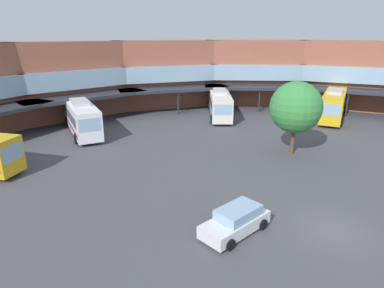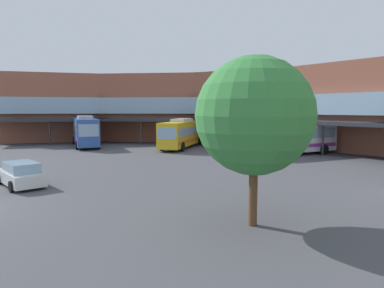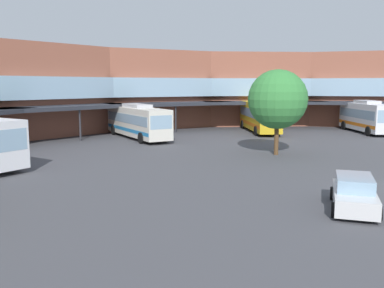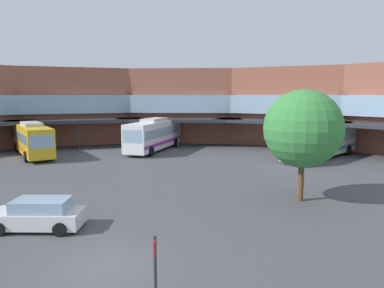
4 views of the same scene
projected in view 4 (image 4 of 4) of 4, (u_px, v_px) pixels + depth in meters
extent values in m
plane|color=#47474C|center=(107.00, 266.00, 13.92)|extent=(126.65, 126.65, 0.00)
cube|color=#93543F|center=(288.00, 107.00, 47.74)|extent=(16.96, 8.95, 10.07)
cube|color=#8CADC6|center=(287.00, 104.00, 47.16)|extent=(15.42, 8.88, 2.35)
cube|color=#282B33|center=(280.00, 122.00, 43.47)|extent=(16.58, 6.99, 0.40)
cylinder|color=#2D2D33|center=(276.00, 137.00, 42.26)|extent=(0.20, 0.20, 3.36)
cube|color=#93543F|center=(182.00, 106.00, 51.16)|extent=(16.96, 8.95, 10.07)
cube|color=#8CADC6|center=(181.00, 103.00, 50.52)|extent=(15.42, 8.88, 2.35)
cube|color=#282B33|center=(179.00, 120.00, 46.44)|extent=(16.58, 6.99, 0.40)
cylinder|color=#2D2D33|center=(178.00, 134.00, 45.09)|extent=(0.20, 0.20, 3.36)
cube|color=#93543F|center=(76.00, 106.00, 49.11)|extent=(16.79, 13.78, 10.07)
cube|color=#8CADC6|center=(76.00, 104.00, 48.50)|extent=(15.57, 13.11, 2.35)
cube|color=#282B33|center=(77.00, 121.00, 44.66)|extent=(15.71, 12.10, 0.40)
cylinder|color=#2D2D33|center=(78.00, 136.00, 43.39)|extent=(0.20, 0.20, 3.36)
cube|color=white|center=(154.00, 134.00, 42.69)|extent=(3.25, 11.59, 3.12)
cube|color=#8CADC6|center=(154.00, 131.00, 42.64)|extent=(3.26, 10.90, 1.00)
cube|color=purple|center=(154.00, 142.00, 42.81)|extent=(3.26, 11.36, 0.37)
cube|color=#8CADC6|center=(133.00, 137.00, 37.27)|extent=(2.25, 0.26, 1.37)
cube|color=#B2B2B7|center=(154.00, 120.00, 42.46)|extent=(2.04, 4.22, 0.36)
cylinder|color=black|center=(151.00, 151.00, 38.82)|extent=(0.37, 1.12, 1.10)
cylinder|color=black|center=(130.00, 150.00, 39.57)|extent=(0.37, 1.12, 1.10)
cylinder|color=black|center=(176.00, 142.00, 46.19)|extent=(0.37, 1.12, 1.10)
cylinder|color=black|center=(157.00, 141.00, 46.94)|extent=(0.37, 1.12, 1.10)
cube|color=gold|center=(32.00, 139.00, 39.15)|extent=(10.13, 9.88, 2.94)
cube|color=#8CADC6|center=(32.00, 136.00, 39.10)|extent=(9.66, 9.43, 0.94)
cube|color=orange|center=(33.00, 146.00, 39.26)|extent=(9.98, 9.74, 0.35)
cube|color=#8CADC6|center=(42.00, 142.00, 34.26)|extent=(1.60, 1.65, 1.29)
cube|color=#B2B2B7|center=(31.00, 124.00, 38.93)|extent=(4.23, 4.17, 0.36)
cylinder|color=black|center=(52.00, 154.00, 36.66)|extent=(1.00, 0.98, 1.10)
cylinder|color=black|center=(26.00, 157.00, 35.34)|extent=(1.00, 0.98, 1.10)
cylinder|color=black|center=(39.00, 145.00, 43.30)|extent=(1.00, 0.98, 1.10)
cylinder|color=black|center=(16.00, 147.00, 41.99)|extent=(1.00, 0.98, 1.10)
cube|color=silver|center=(321.00, 141.00, 37.50)|extent=(8.43, 11.84, 2.95)
cube|color=#8CADC6|center=(321.00, 137.00, 37.45)|extent=(8.10, 11.23, 0.94)
cube|color=#267FBF|center=(321.00, 149.00, 37.61)|extent=(8.33, 11.64, 0.35)
cube|color=#8CADC6|center=(292.00, 143.00, 33.15)|extent=(1.99, 1.25, 1.30)
cube|color=#B2B2B7|center=(322.00, 125.00, 37.27)|extent=(3.78, 4.70, 0.36)
cylinder|color=black|center=(314.00, 159.00, 33.84)|extent=(0.82, 1.10, 1.10)
cylinder|color=black|center=(289.00, 156.00, 35.60)|extent=(0.82, 1.10, 1.10)
cylinder|color=black|center=(348.00, 150.00, 39.74)|extent=(0.82, 1.10, 1.10)
cylinder|color=black|center=(326.00, 148.00, 41.50)|extent=(0.82, 1.10, 1.10)
cube|color=silver|center=(37.00, 218.00, 17.72)|extent=(4.69, 2.74, 0.75)
cube|color=#8CADC6|center=(41.00, 205.00, 17.62)|extent=(2.93, 2.14, 0.60)
cylinder|color=black|center=(17.00, 216.00, 18.66)|extent=(0.69, 0.36, 0.66)
cylinder|color=black|center=(60.00, 230.00, 16.84)|extent=(0.69, 0.36, 0.66)
cylinder|color=black|center=(73.00, 217.00, 18.62)|extent=(0.69, 0.36, 0.66)
cylinder|color=brown|center=(301.00, 176.00, 22.36)|extent=(0.36, 0.36, 3.21)
sphere|color=#38843D|center=(303.00, 129.00, 21.96)|extent=(4.80, 4.80, 4.80)
cylinder|color=#2D2D33|center=(155.00, 276.00, 10.70)|extent=(0.10, 0.10, 2.48)
cube|color=red|center=(155.00, 246.00, 10.58)|extent=(0.21, 0.59, 0.44)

